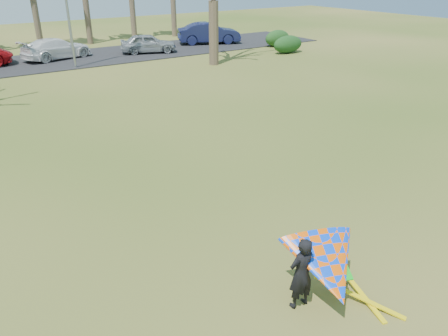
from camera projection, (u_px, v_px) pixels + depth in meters
ground at (271, 239)px, 10.44m from camera, size 100.00×100.00×0.00m
parking_strip at (32, 63)px, 29.24m from camera, size 46.00×7.00×0.06m
hedge_near at (288, 44)px, 32.61m from camera, size 2.58×1.17×1.29m
hedge_far at (277, 38)px, 35.39m from camera, size 2.33×1.09×1.29m
car_3 at (57, 48)px, 30.25m from camera, size 5.19×3.23×1.40m
car_4 at (148, 43)px, 32.39m from camera, size 4.37×2.88×1.38m
car_5 at (209, 33)px, 36.24m from camera, size 5.40×3.58×1.68m
kite_flyer at (327, 268)px, 8.09m from camera, size 2.13×2.39×2.02m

